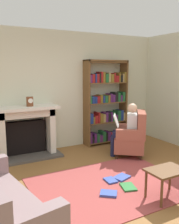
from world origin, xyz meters
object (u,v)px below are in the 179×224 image
armchair_reading (132,137)px  side_table (167,174)px  seated_reader (127,128)px  mantel_clock (30,102)px  bookshelf (106,104)px  fireplace (26,130)px

armchair_reading → side_table: size_ratio=1.73×
seated_reader → side_table: size_ratio=2.04×
mantel_clock → armchair_reading: bearing=-26.8°
side_table → bookshelf: bearing=75.6°
armchair_reading → seated_reader: seated_reader is taller
side_table → seated_reader: bearing=71.1°
fireplace → side_table: (1.30, -2.71, -0.21)m
seated_reader → armchair_reading: bearing=90.0°
fireplace → mantel_clock: mantel_clock is taller
seated_reader → side_table: bearing=18.6°
mantel_clock → bookshelf: (1.93, 0.14, -0.18)m
side_table → armchair_reading: bearing=67.5°
fireplace → armchair_reading: fireplace is taller
fireplace → seated_reader: size_ratio=1.18×
bookshelf → armchair_reading: bookshelf is taller
side_table → mantel_clock: bearing=115.2°
armchair_reading → mantel_clock: bearing=-79.3°
mantel_clock → armchair_reading: size_ratio=0.20×
seated_reader → side_table: seated_reader is taller
fireplace → seated_reader: bearing=-27.7°
bookshelf → fireplace: bearing=-179.0°
armchair_reading → side_table: 1.78m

